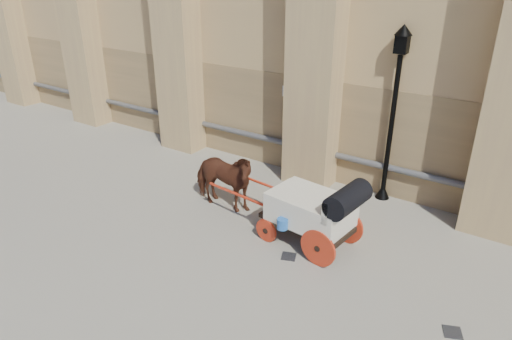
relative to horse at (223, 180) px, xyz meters
The scene contains 6 objects.
ground 2.43m from the horse, 21.77° to the right, with size 90.00×90.00×0.00m, color gray.
horse is the anchor object (origin of this frame).
carriage 2.82m from the horse, ahead, with size 4.09×1.54×1.75m.
street_lamp 4.74m from the horse, 41.68° to the left, with size 0.44×0.44×4.67m.
drain_grate_near 2.86m from the horse, 20.13° to the right, with size 0.32×0.32×0.01m, color black.
drain_grate_far 6.34m from the horse, 11.83° to the right, with size 0.32×0.32×0.01m, color black.
Camera 1 is at (4.57, -7.52, 6.04)m, focal length 32.00 mm.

